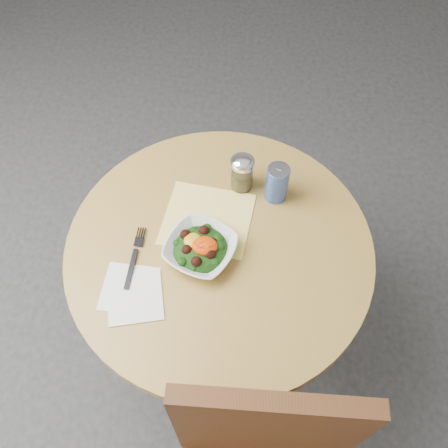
% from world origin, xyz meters
% --- Properties ---
extents(ground, '(6.00, 6.00, 0.00)m').
position_xyz_m(ground, '(0.00, 0.00, 0.00)').
color(ground, '#2B2B2D').
rests_on(ground, ground).
extents(table, '(0.90, 0.90, 0.75)m').
position_xyz_m(table, '(0.00, 0.00, 0.55)').
color(table, black).
rests_on(table, ground).
extents(cloth_napkin, '(0.29, 0.27, 0.00)m').
position_xyz_m(cloth_napkin, '(-0.04, 0.09, 0.75)').
color(cloth_napkin, yellow).
rests_on(cloth_napkin, table).
extents(paper_napkins, '(0.19, 0.19, 0.00)m').
position_xyz_m(paper_napkins, '(-0.23, -0.17, 0.75)').
color(paper_napkins, white).
rests_on(paper_napkins, table).
extents(salad_bowl, '(0.26, 0.26, 0.07)m').
position_xyz_m(salad_bowl, '(-0.05, -0.03, 0.78)').
color(salad_bowl, silver).
rests_on(salad_bowl, table).
extents(fork, '(0.03, 0.20, 0.00)m').
position_xyz_m(fork, '(-0.24, -0.05, 0.76)').
color(fork, black).
rests_on(fork, table).
extents(spice_shaker, '(0.07, 0.07, 0.13)m').
position_xyz_m(spice_shaker, '(0.05, 0.22, 0.81)').
color(spice_shaker, silver).
rests_on(spice_shaker, table).
extents(beverage_can, '(0.07, 0.07, 0.13)m').
position_xyz_m(beverage_can, '(0.16, 0.19, 0.82)').
color(beverage_can, navy).
rests_on(beverage_can, table).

